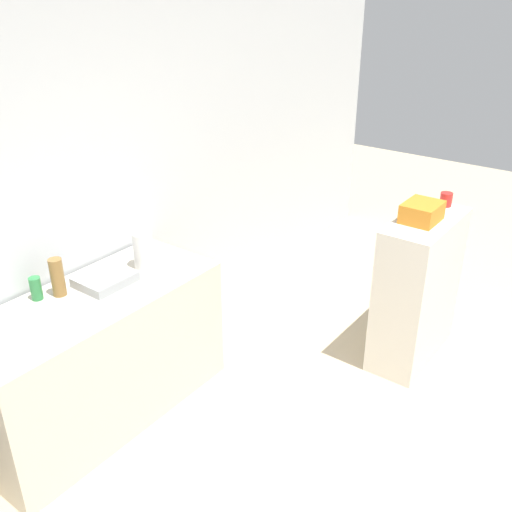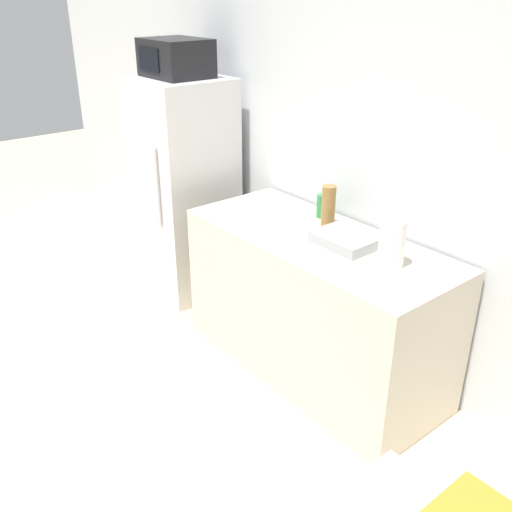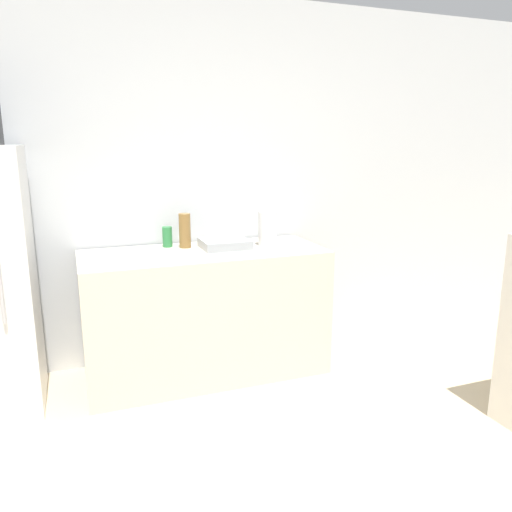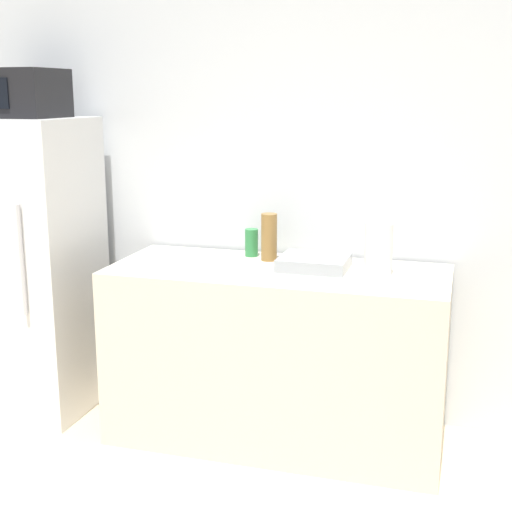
{
  "view_description": "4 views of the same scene",
  "coord_description": "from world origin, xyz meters",
  "px_view_note": "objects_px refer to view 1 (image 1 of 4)",
  "views": [
    {
      "loc": [
        -1.8,
        -0.06,
        2.6
      ],
      "look_at": [
        0.45,
        1.61,
        1.23
      ],
      "focal_mm": 40.0,
      "sensor_mm": 36.0,
      "label": 1
    },
    {
      "loc": [
        2.01,
        0.41,
        2.15
      ],
      "look_at": [
        0.18,
        1.9,
        1.02
      ],
      "focal_mm": 40.0,
      "sensor_mm": 36.0,
      "label": 2
    },
    {
      "loc": [
        -0.84,
        -0.7,
        1.6
      ],
      "look_at": [
        0.06,
        1.73,
        1.0
      ],
      "focal_mm": 35.0,
      "sensor_mm": 36.0,
      "label": 3
    },
    {
      "loc": [
        0.82,
        -0.72,
        1.71
      ],
      "look_at": [
        0.07,
        1.81,
        1.1
      ],
      "focal_mm": 50.0,
      "sensor_mm": 36.0,
      "label": 4
    }
  ],
  "objects_px": {
    "bottle_tall": "(57,277)",
    "paper_towel_roll": "(143,250)",
    "basket": "(422,212)",
    "bottle_short": "(36,288)",
    "jar": "(446,199)"
  },
  "relations": [
    {
      "from": "jar",
      "to": "paper_towel_roll",
      "type": "height_order",
      "value": "jar"
    },
    {
      "from": "basket",
      "to": "jar",
      "type": "relative_size",
      "value": 2.81
    },
    {
      "from": "bottle_short",
      "to": "basket",
      "type": "distance_m",
      "value": 2.52
    },
    {
      "from": "bottle_short",
      "to": "jar",
      "type": "distance_m",
      "value": 2.84
    },
    {
      "from": "bottle_tall",
      "to": "paper_towel_roll",
      "type": "height_order",
      "value": "paper_towel_roll"
    },
    {
      "from": "bottle_tall",
      "to": "jar",
      "type": "distance_m",
      "value": 2.71
    },
    {
      "from": "bottle_tall",
      "to": "bottle_short",
      "type": "distance_m",
      "value": 0.14
    },
    {
      "from": "bottle_short",
      "to": "bottle_tall",
      "type": "bearing_deg",
      "value": -30.04
    },
    {
      "from": "bottle_short",
      "to": "paper_towel_roll",
      "type": "height_order",
      "value": "paper_towel_roll"
    },
    {
      "from": "bottle_tall",
      "to": "paper_towel_roll",
      "type": "relative_size",
      "value": 0.98
    },
    {
      "from": "bottle_tall",
      "to": "paper_towel_roll",
      "type": "bearing_deg",
      "value": -13.34
    },
    {
      "from": "bottle_tall",
      "to": "basket",
      "type": "distance_m",
      "value": 2.39
    },
    {
      "from": "basket",
      "to": "bottle_tall",
      "type": "bearing_deg",
      "value": 141.39
    },
    {
      "from": "bottle_tall",
      "to": "jar",
      "type": "height_order",
      "value": "jar"
    },
    {
      "from": "bottle_tall",
      "to": "basket",
      "type": "relative_size",
      "value": 0.85
    }
  ]
}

